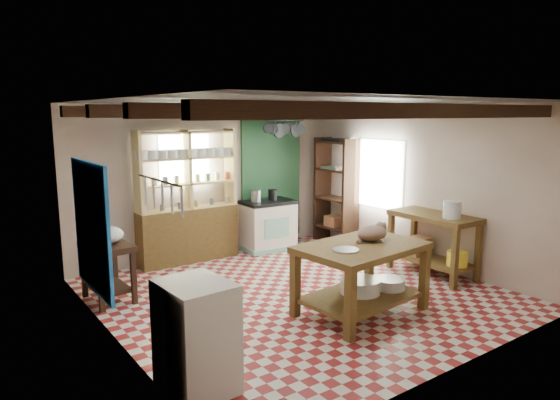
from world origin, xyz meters
TOP-DOWN VIEW (x-y plane):
  - floor at (0.00, 0.00)m, footprint 5.00×5.00m
  - ceiling at (0.00, 0.00)m, footprint 5.00×5.00m
  - wall_back at (0.00, 2.50)m, footprint 5.00×0.04m
  - wall_front at (0.00, -2.50)m, footprint 5.00×0.04m
  - wall_left at (-2.50, 0.00)m, footprint 0.04×5.00m
  - wall_right at (2.50, 0.00)m, footprint 0.04×5.00m
  - ceiling_beams at (0.00, 0.00)m, footprint 5.00×3.80m
  - blue_wall_patch at (-2.47, 0.90)m, footprint 0.04×1.40m
  - green_wall_patch at (1.25, 2.47)m, footprint 1.30×0.04m
  - window_back at (-0.50, 2.48)m, footprint 0.90×0.02m
  - window_right at (2.48, 1.00)m, footprint 0.02×1.30m
  - utensil_rail at (-2.44, -1.20)m, footprint 0.06×0.90m
  - pot_rack at (1.25, 2.05)m, footprint 0.86×0.12m
  - shelving_unit at (-0.55, 2.31)m, footprint 1.70×0.34m
  - tall_rack at (2.28, 1.80)m, footprint 0.40×0.86m
  - work_table at (0.22, -0.96)m, footprint 1.62×1.16m
  - stove at (0.95, 2.15)m, footprint 0.96×0.67m
  - prep_table at (-2.20, 1.28)m, footprint 0.57×0.79m
  - white_cabinet at (-2.22, -1.37)m, footprint 0.59×0.70m
  - right_counter at (2.18, -0.53)m, footprint 0.69×1.34m
  - cat at (0.47, -0.89)m, footprint 0.49×0.42m
  - steel_tray at (-0.12, -1.04)m, footprint 0.34×0.34m
  - basin_large at (0.27, -0.91)m, footprint 0.55×0.55m
  - basin_small at (0.68, -1.02)m, footprint 0.42×0.42m
  - kettle_left at (0.70, 2.16)m, footprint 0.19×0.19m
  - kettle_right at (1.05, 2.14)m, footprint 0.17×0.17m
  - enamel_bowl at (-2.20, 1.28)m, footprint 0.48×0.48m
  - white_bucket at (2.12, -0.88)m, footprint 0.26×0.26m
  - wicker_basket at (2.19, -0.23)m, footprint 0.38×0.31m
  - yellow_tub at (2.17, -0.98)m, footprint 0.30×0.30m

SIDE VIEW (x-z plane):
  - floor at x=0.00m, z-range -0.02..0.00m
  - basin_small at x=0.68m, z-range 0.23..0.37m
  - basin_large at x=0.27m, z-range 0.23..0.41m
  - yellow_tub at x=2.17m, z-range 0.25..0.47m
  - wicker_basket at x=2.19m, z-range 0.25..0.52m
  - prep_table at x=-2.20m, z-range 0.00..0.78m
  - work_table at x=0.22m, z-range 0.00..0.87m
  - stove at x=0.95m, z-range 0.00..0.90m
  - right_counter at x=2.18m, z-range 0.00..0.95m
  - white_cabinet at x=-2.22m, z-range 0.00..1.00m
  - steel_tray at x=-0.12m, z-range 0.87..0.89m
  - enamel_bowl at x=-2.20m, z-range 0.78..1.00m
  - cat at x=0.47m, z-range 0.87..1.06m
  - tall_rack at x=2.28m, z-range 0.00..2.00m
  - kettle_right at x=1.05m, z-range 0.90..1.10m
  - kettle_left at x=0.70m, z-range 0.90..1.11m
  - white_bucket at x=2.12m, z-range 0.95..1.21m
  - blue_wall_patch at x=-2.47m, z-range 0.30..1.90m
  - shelving_unit at x=-0.55m, z-range 0.00..2.20m
  - green_wall_patch at x=1.25m, z-range 0.10..2.40m
  - wall_back at x=0.00m, z-range 0.00..2.60m
  - wall_front at x=0.00m, z-range 0.00..2.60m
  - wall_left at x=-2.50m, z-range 0.00..2.60m
  - wall_right at x=2.50m, z-range 0.00..2.60m
  - window_right at x=2.48m, z-range 0.80..2.00m
  - window_back at x=-0.50m, z-range 1.30..2.10m
  - utensil_rail at x=-2.44m, z-range 1.64..1.92m
  - pot_rack at x=1.25m, z-range 2.00..2.36m
  - ceiling_beams at x=0.00m, z-range 2.40..2.56m
  - ceiling at x=0.00m, z-range 2.59..2.61m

